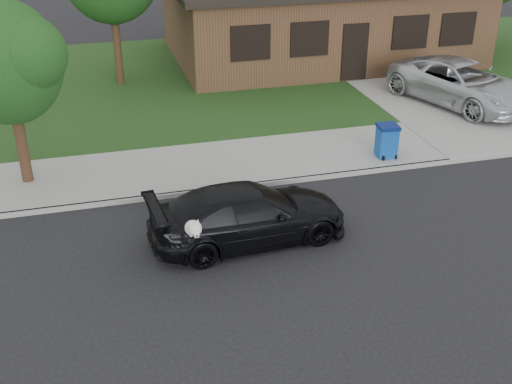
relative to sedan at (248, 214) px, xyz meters
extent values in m
plane|color=black|center=(2.69, -1.03, -0.64)|extent=(120.00, 120.00, 0.00)
cube|color=gray|center=(2.69, 3.97, -0.58)|extent=(60.00, 3.00, 0.12)
cube|color=gray|center=(2.69, 2.47, -0.58)|extent=(60.00, 0.12, 0.12)
cube|color=#193814|center=(2.69, 11.97, -0.57)|extent=(60.00, 13.00, 0.13)
cube|color=gray|center=(8.69, 8.97, -0.57)|extent=(4.50, 13.00, 0.14)
imported|color=black|center=(0.01, 0.01, 0.00)|extent=(4.50, 2.12, 1.27)
ellipsoid|color=white|center=(-1.33, -0.78, 0.29)|extent=(0.34, 0.40, 0.30)
sphere|color=white|center=(-1.33, -1.01, 0.39)|extent=(0.26, 0.26, 0.26)
cube|color=white|center=(-1.33, -1.13, 0.35)|extent=(0.09, 0.12, 0.07)
sphere|color=black|center=(-1.33, -1.19, 0.35)|extent=(0.04, 0.04, 0.04)
cone|color=white|center=(-1.40, -0.96, 0.53)|extent=(0.11, 0.11, 0.14)
cone|color=white|center=(-1.27, -0.96, 0.53)|extent=(0.11, 0.11, 0.14)
imported|color=silver|center=(9.14, 6.56, 0.23)|extent=(3.96, 5.69, 1.44)
cube|color=#0E469E|center=(4.80, 3.16, -0.10)|extent=(0.56, 0.56, 0.84)
cube|color=#071956|center=(4.80, 3.16, 0.37)|extent=(0.61, 0.61, 0.09)
cylinder|color=black|center=(4.62, 2.90, -0.45)|extent=(0.06, 0.13, 0.13)
cylinder|color=black|center=(4.99, 2.90, -0.45)|extent=(0.06, 0.13, 0.13)
cube|color=#422B1C|center=(6.69, 13.97, 0.99)|extent=(12.00, 8.00, 3.00)
cube|color=black|center=(6.69, 9.94, 0.59)|extent=(1.00, 0.06, 2.10)
cube|color=black|center=(2.69, 9.94, 1.19)|extent=(1.30, 0.05, 1.10)
cube|color=black|center=(4.89, 9.94, 1.19)|extent=(1.30, 0.05, 1.10)
cube|color=black|center=(8.89, 9.94, 1.19)|extent=(1.30, 0.05, 1.10)
cube|color=black|center=(10.89, 9.94, 1.19)|extent=(1.30, 0.05, 1.10)
cylinder|color=#332114|center=(-1.81, 11.97, 0.73)|extent=(0.28, 0.28, 2.48)
cylinder|color=#332114|center=(14.69, 13.47, 0.51)|extent=(0.28, 0.28, 2.03)
cylinder|color=#332114|center=(-4.81, 4.17, 0.38)|extent=(0.28, 0.28, 1.80)
ellipsoid|color=#143811|center=(-4.81, 4.17, 2.58)|extent=(2.60, 2.60, 2.99)
sphere|color=#26591E|center=(-4.29, 3.78, 2.84)|extent=(1.82, 1.82, 1.82)
camera|label=1|loc=(-3.04, -11.80, 6.75)|focal=45.00mm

